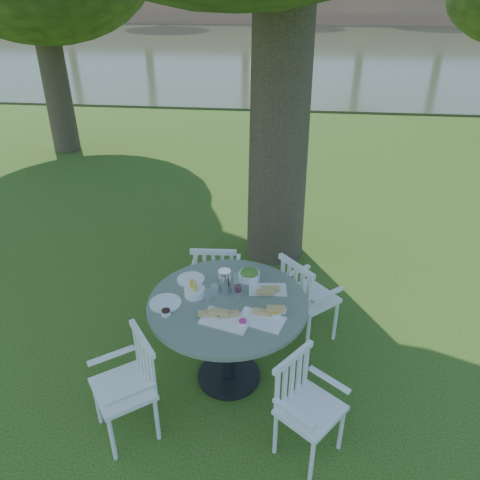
% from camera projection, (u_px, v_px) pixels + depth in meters
% --- Properties ---
extents(ground, '(140.00, 140.00, 0.00)m').
position_uv_depth(ground, '(238.00, 319.00, 4.94)').
color(ground, '#1E3E0C').
rests_on(ground, ground).
extents(table, '(1.31, 1.31, 0.84)m').
position_uv_depth(table, '(228.00, 318.00, 3.90)').
color(table, black).
rests_on(table, ground).
extents(chair_ne, '(0.63, 0.63, 0.91)m').
position_uv_depth(chair_ne, '(303.00, 294.00, 4.42)').
color(chair_ne, white).
rests_on(chair_ne, ground).
extents(chair_nw, '(0.47, 0.44, 0.88)m').
position_uv_depth(chair_nw, '(215.00, 276.00, 4.73)').
color(chair_nw, white).
rests_on(chair_nw, ground).
extents(chair_sw, '(0.60, 0.60, 0.88)m').
position_uv_depth(chair_sw, '(133.00, 378.00, 3.52)').
color(chair_sw, white).
rests_on(chair_sw, ground).
extents(chair_se, '(0.57, 0.58, 0.84)m').
position_uv_depth(chair_se, '(302.00, 398.00, 3.38)').
color(chair_se, white).
rests_on(chair_se, ground).
extents(tableware, '(1.12, 0.84, 0.21)m').
position_uv_depth(tableware, '(225.00, 292.00, 3.85)').
color(tableware, white).
rests_on(tableware, table).
extents(river, '(100.00, 28.00, 0.12)m').
position_uv_depth(river, '(288.00, 48.00, 24.92)').
color(river, '#363D24').
rests_on(river, ground).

